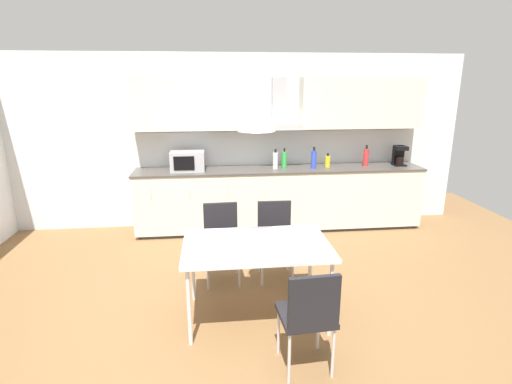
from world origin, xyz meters
The scene contains 17 objects.
ground_plane centered at (0.00, 0.00, -0.01)m, with size 9.28×7.51×0.02m, color brown.
wall_back centered at (0.00, 2.55, 1.29)m, with size 7.43×0.10×2.58m, color silver.
kitchen_counter centered at (0.85, 2.20, 0.47)m, with size 4.26×0.64×0.93m.
backsplash_tile centered at (0.85, 2.49, 1.19)m, with size 4.24×0.02×0.51m, color silver.
upper_wall_cabinets centered at (0.85, 2.34, 1.86)m, with size 4.24×0.40×0.73m.
microwave centered at (-0.50, 2.20, 1.07)m, with size 0.48×0.35×0.28m.
coffee_maker centered at (2.69, 2.23, 1.08)m, with size 0.18×0.19×0.30m.
bottle_blue centered at (1.34, 2.14, 1.07)m, with size 0.08×0.08×0.32m.
bottle_yellow centered at (1.57, 2.21, 1.02)m, with size 0.08×0.08×0.21m.
bottle_white centered at (0.77, 2.18, 1.06)m, with size 0.07×0.07×0.29m.
bottle_green centered at (0.91, 2.22, 1.06)m, with size 0.07×0.07×0.30m.
bottle_red centered at (2.17, 2.23, 1.07)m, with size 0.08×0.08×0.32m.
dining_table centered at (0.24, -0.14, 0.70)m, with size 1.34×0.86×0.75m.
chair_far_right centered at (0.54, 0.67, 0.53)m, with size 0.41×0.41×0.87m.
chair_near_right centered at (0.54, -0.95, 0.53)m, with size 0.43×0.43×0.87m.
chair_far_left centered at (-0.07, 0.67, 0.53)m, with size 0.42×0.42×0.87m.
pendant_lamp centered at (0.24, -0.14, 1.89)m, with size 0.32×0.32×0.22m, color silver.
Camera 1 is at (-0.14, -3.51, 2.19)m, focal length 28.00 mm.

